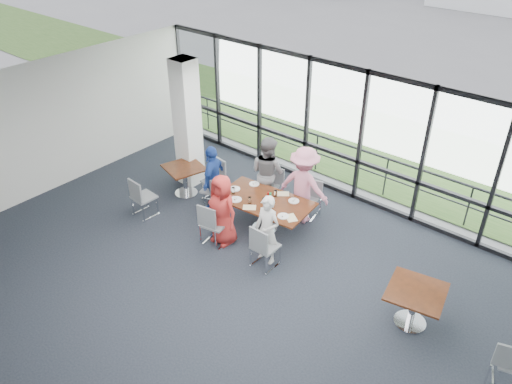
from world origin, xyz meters
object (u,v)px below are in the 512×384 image
Objects in this scene: main_table at (265,205)px; diner_far_right at (304,185)px; side_table_left at (184,171)px; chair_main_fr at (307,200)px; diner_far_left at (268,172)px; side_table_right at (416,295)px; diner_near_left at (222,210)px; diner_near_right at (267,230)px; chair_main_fl at (270,186)px; chair_main_nl at (216,224)px; chair_main_nr at (265,246)px; structural_column at (187,124)px; chair_spare_lb at (214,182)px; chair_spare_la at (144,197)px; chair_main_end at (211,190)px; diner_end at (213,178)px.

diner_far_right is at bearing 57.36° from main_table.
chair_main_fr reaches higher than side_table_left.
main_table is 0.97m from diner_far_right.
main_table is 1.11m from chair_main_fr.
diner_far_left is at bearing -4.07° from diner_far_right.
side_table_right is 4.13m from diner_near_left.
diner_near_right is 2.19m from chair_main_fl.
diner_far_right is at bearing 53.17° from chair_main_nl.
diner_near_left is 1.11m from diner_near_right.
side_table_right is at bearing 8.17° from chair_main_nr.
chair_main_nr is (0.80, -0.96, -0.16)m from main_table.
diner_far_left is 1.11m from chair_main_fr.
structural_column is at bearing 123.29° from side_table_left.
diner_far_right reaches higher than chair_spare_lb.
chair_main_fl is at bearing 117.68° from main_table.
chair_main_nr is 0.99× the size of chair_spare_la.
diner_far_left is at bearing 1.08° from chair_main_fr.
chair_main_fl reaches higher than side_table_right.
diner_far_left reaches higher than main_table.
chair_spare_la is at bearing -165.74° from diner_near_left.
diner_end is at bearing 53.71° from chair_main_end.
structural_column is 3.70× the size of chair_main_fr.
diner_near_left is 1.65× the size of chair_spare_la.
chair_main_nl is at bearing 76.61° from chair_main_fl.
chair_main_end is (1.19, -0.48, -1.17)m from structural_column.
chair_main_end is at bearing -127.89° from diner_end.
structural_column reaches higher than diner_near_left.
diner_far_left reaches higher than side_table_right.
chair_main_fl is 0.88× the size of chair_spare_la.
side_table_left is 1.23× the size of chair_main_fr.
diner_end is at bearing 35.01° from chair_main_fl.
diner_far_right is 1.91× the size of chair_main_nl.
diner_end is 0.41m from chair_main_end.
diner_far_left reaches higher than chair_main_nl.
diner_far_right reaches higher than diner_near_left.
diner_end reaches higher than chair_main_nl.
diner_far_left is 1.84× the size of chair_spare_la.
diner_far_right is 1.90× the size of chair_main_nr.
diner_near_left is (-0.40, -0.91, 0.16)m from main_table.
structural_column reaches higher than diner_near_right.
diner_far_right is 0.50m from chair_main_fr.
chair_main_nr is at bearing 131.77° from diner_far_left.
chair_main_end is (-1.98, -0.91, -0.48)m from diner_far_right.
chair_main_fl is (-1.03, 0.10, -0.48)m from diner_far_right.
chair_main_fl is 1.04m from chair_main_fr.
chair_spare_la is at bearing 52.37° from diner_far_left.
chair_main_nr is 2.00m from chair_main_fr.
chair_spare_lb is (-0.12, 0.24, 0.07)m from chair_main_end.
diner_near_right reaches higher than chair_main_fr.
diner_end is 1.92× the size of chair_main_fl.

